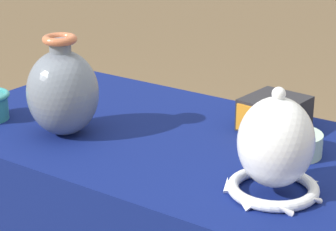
{
  "coord_description": "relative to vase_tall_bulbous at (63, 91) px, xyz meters",
  "views": [
    {
      "loc": [
        0.69,
        -1.15,
        1.26
      ],
      "look_at": [
        -0.04,
        -0.09,
        0.79
      ],
      "focal_mm": 70.0,
      "sensor_mm": 36.0,
      "label": 1
    }
  ],
  "objects": [
    {
      "name": "mosaic_tile_box",
      "position": [
        0.38,
        0.3,
        -0.06
      ],
      "size": [
        0.14,
        0.16,
        0.08
      ],
      "rotation": [
        0.0,
        0.0,
        -0.09
      ],
      "color": "#232328",
      "rests_on": "display_table"
    },
    {
      "name": "display_table",
      "position": [
        0.31,
        0.1,
        -0.18
      ],
      "size": [
        1.32,
        0.61,
        0.7
      ],
      "color": "olive",
      "rests_on": "ground_plane"
    },
    {
      "name": "pot_squat_celadon",
      "position": [
        0.49,
        0.19,
        -0.08
      ],
      "size": [
        0.12,
        0.12,
        0.05
      ],
      "primitive_type": "cylinder",
      "color": "#A8CCB7",
      "rests_on": "display_table"
    },
    {
      "name": "vase_dome_bell",
      "position": [
        0.53,
        -0.0,
        -0.01
      ],
      "size": [
        0.18,
        0.19,
        0.21
      ],
      "color": "white",
      "rests_on": "display_table"
    },
    {
      "name": "vase_tall_bulbous",
      "position": [
        0.0,
        0.0,
        0.0
      ],
      "size": [
        0.16,
        0.16,
        0.23
      ],
      "color": "slate",
      "rests_on": "display_table"
    }
  ]
}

